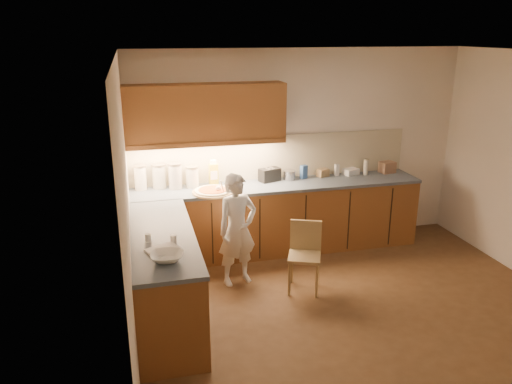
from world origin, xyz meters
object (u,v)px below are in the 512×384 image
pizza_on_board (213,191)px  child (237,230)px  oil_jug (214,174)px  wooden_chair (305,251)px  toaster (270,175)px

pizza_on_board → child: bearing=-73.7°
pizza_on_board → oil_jug: bearing=79.0°
wooden_chair → oil_jug: 1.60m
child → wooden_chair: bearing=-39.8°
toaster → wooden_chair: bearing=-105.3°
wooden_chair → toaster: (-0.07, 1.23, 0.55)m
child → oil_jug: size_ratio=3.97×
pizza_on_board → toaster: (0.80, 0.32, 0.06)m
child → wooden_chair: 0.80m
wooden_chair → pizza_on_board: bearing=156.9°
child → toaster: 1.16m
pizza_on_board → oil_jug: size_ratio=1.53×
child → toaster: bearing=39.7°
child → toaster: child is taller
child → oil_jug: (-0.11, 0.91, 0.42)m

